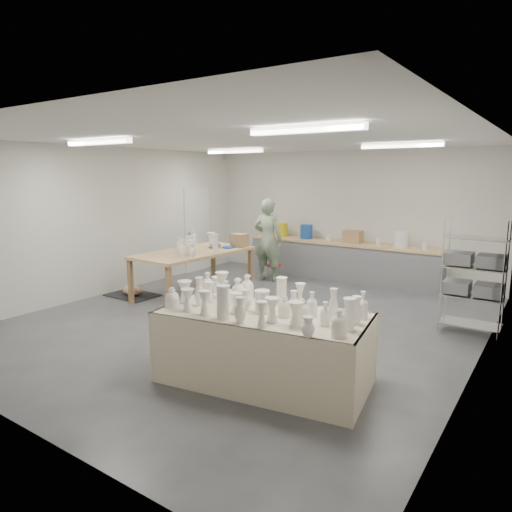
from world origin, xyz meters
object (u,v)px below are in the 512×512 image
Objects in this scene: potter at (268,240)px; red_stool at (274,266)px; work_table at (199,251)px; drying_table at (263,344)px.

red_stool is at bearing -96.78° from potter.
work_table is 1.32× the size of potter.
potter is at bearing 113.12° from drying_table.
work_table is at bearing 132.58° from drying_table.
work_table is (-3.27, 2.60, 0.44)m from drying_table.
work_table reaches higher than red_stool.
red_stool is (-2.81, 4.76, -0.17)m from drying_table.
drying_table is at bearing -59.43° from red_stool.
potter is (0.46, 1.89, 0.05)m from work_table.
work_table is 2.29m from red_stool.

